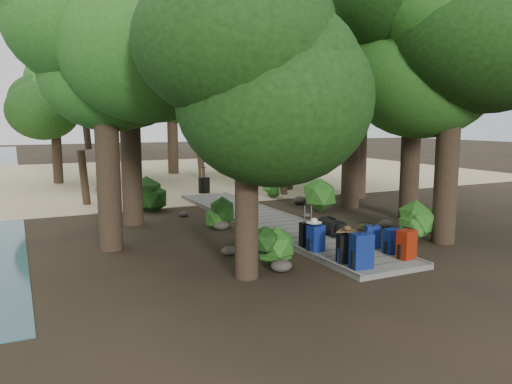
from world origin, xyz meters
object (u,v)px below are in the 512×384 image
lone_suitcase_on_sand (204,185)px  backpack_left_b (346,247)px  backpack_right_a (407,243)px  backpack_right_b (392,240)px  backpack_left_a (361,249)px  backpack_left_c (316,237)px  kayak (101,189)px  backpack_right_d (366,233)px  duffel_right_black (332,227)px  sun_lounger (244,178)px  backpack_right_c (373,235)px  duffel_right_khaki (338,230)px  suitcase_on_boardwalk (308,234)px

lone_suitcase_on_sand → backpack_left_b: bearing=-102.2°
backpack_right_a → backpack_right_b: (0.01, 0.50, -0.04)m
backpack_left_a → backpack_left_c: bearing=101.1°
backpack_right_b → kayak: backpack_right_b is taller
backpack_right_a → kayak: size_ratio=0.26×
backpack_left_b → lone_suitcase_on_sand: 12.07m
backpack_left_a → backpack_left_c: 1.59m
backpack_right_d → duffel_right_black: bearing=78.2°
kayak → sun_lounger: 7.20m
backpack_right_a → lone_suitcase_on_sand: size_ratio=1.05×
backpack_right_d → backpack_right_c: bearing=-121.3°
backpack_right_d → kayak: 13.88m
backpack_left_c → duffel_right_khaki: 1.80m
backpack_left_a → kayak: backpack_left_a is taller
suitcase_on_boardwalk → lone_suitcase_on_sand: bearing=87.4°
backpack_right_b → sun_lounger: (2.66, 14.38, -0.15)m
backpack_left_a → lone_suitcase_on_sand: backpack_left_a is taller
backpack_right_d → backpack_right_b: bearing=-109.8°
duffel_right_khaki → lone_suitcase_on_sand: bearing=72.7°
duffel_right_black → suitcase_on_boardwalk: (-1.26, -0.78, 0.07)m
backpack_right_c → duffel_right_khaki: 1.41m
backpack_right_a → duffel_right_black: size_ratio=1.00×
duffel_right_black → suitcase_on_boardwalk: suitcase_on_boardwalk is taller
backpack_right_a → backpack_right_b: bearing=76.3°
backpack_right_b → lone_suitcase_on_sand: size_ratio=0.95×
suitcase_on_boardwalk → sun_lounger: suitcase_on_boardwalk is taller
suitcase_on_boardwalk → backpack_right_b: bearing=-41.4°
backpack_right_d → lone_suitcase_on_sand: lone_suitcase_on_sand is taller
backpack_left_c → backpack_right_a: size_ratio=0.97×
backpack_right_a → suitcase_on_boardwalk: bearing=114.4°
backpack_left_a → backpack_right_b: bearing=31.3°
backpack_right_a → duffel_right_black: bearing=81.4°
backpack_right_c → duffel_right_black: bearing=112.9°
kayak → lone_suitcase_on_sand: bearing=-37.0°
backpack_left_c → duffel_right_black: size_ratio=0.96×
backpack_left_b → lone_suitcase_on_sand: (1.03, 12.03, -0.11)m
backpack_left_a → backpack_right_b: size_ratio=1.26×
backpack_left_a → backpack_right_c: bearing=50.3°
suitcase_on_boardwalk → duffel_right_khaki: bearing=27.3°
backpack_left_a → duffel_right_khaki: bearing=70.8°
backpack_left_a → suitcase_on_boardwalk: 2.08m
lone_suitcase_on_sand → kayak: 4.69m
sun_lounger → duffel_right_black: bearing=-106.0°
backpack_left_c → sun_lounger: 14.09m
backpack_right_c → kayak: bearing=126.8°
backpack_left_c → lone_suitcase_on_sand: 11.00m
backpack_left_b → lone_suitcase_on_sand: bearing=98.8°
backpack_right_b → suitcase_on_boardwalk: bearing=130.1°
kayak → backpack_right_c: bearing=-80.6°
backpack_right_a → suitcase_on_boardwalk: backpack_right_a is taller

